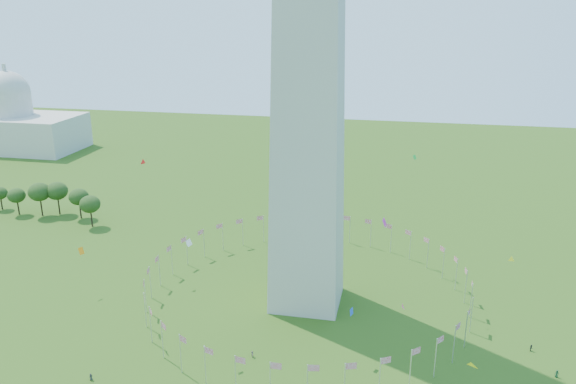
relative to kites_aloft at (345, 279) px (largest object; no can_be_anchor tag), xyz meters
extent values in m
cylinder|color=silver|center=(28.23, 24.08, -14.69)|extent=(0.24, 0.24, 9.00)
cylinder|color=silver|center=(27.62, 31.03, -14.69)|extent=(0.24, 0.24, 9.00)
cylinder|color=silver|center=(25.82, 37.76, -14.69)|extent=(0.24, 0.24, 9.00)
cylinder|color=silver|center=(22.87, 44.08, -14.69)|extent=(0.24, 0.24, 9.00)
cylinder|color=silver|center=(18.87, 49.80, -14.69)|extent=(0.24, 0.24, 9.00)
cylinder|color=silver|center=(13.94, 54.73, -14.69)|extent=(0.24, 0.24, 9.00)
cylinder|color=silver|center=(8.23, 58.72, -14.69)|extent=(0.24, 0.24, 9.00)
cylinder|color=silver|center=(1.91, 61.67, -14.69)|extent=(0.24, 0.24, 9.00)
cylinder|color=silver|center=(-4.82, 63.48, -14.69)|extent=(0.24, 0.24, 9.00)
cylinder|color=silver|center=(-11.77, 64.08, -14.69)|extent=(0.24, 0.24, 9.00)
cylinder|color=silver|center=(-18.72, 63.48, -14.69)|extent=(0.24, 0.24, 9.00)
cylinder|color=silver|center=(-25.45, 61.67, -14.69)|extent=(0.24, 0.24, 9.00)
cylinder|color=silver|center=(-31.77, 58.72, -14.69)|extent=(0.24, 0.24, 9.00)
cylinder|color=silver|center=(-37.48, 54.73, -14.69)|extent=(0.24, 0.24, 9.00)
cylinder|color=silver|center=(-42.41, 49.80, -14.69)|extent=(0.24, 0.24, 9.00)
cylinder|color=silver|center=(-46.41, 44.08, -14.69)|extent=(0.24, 0.24, 9.00)
cylinder|color=silver|center=(-49.36, 37.76, -14.69)|extent=(0.24, 0.24, 9.00)
cylinder|color=silver|center=(-51.16, 31.03, -14.69)|extent=(0.24, 0.24, 9.00)
cylinder|color=silver|center=(-51.77, 24.08, -14.69)|extent=(0.24, 0.24, 9.00)
cylinder|color=silver|center=(-51.16, 17.14, -14.69)|extent=(0.24, 0.24, 9.00)
cylinder|color=silver|center=(-49.36, 10.40, -14.69)|extent=(0.24, 0.24, 9.00)
cylinder|color=silver|center=(-46.41, 4.08, -14.69)|extent=(0.24, 0.24, 9.00)
cylinder|color=silver|center=(-42.41, -1.63, -14.69)|extent=(0.24, 0.24, 9.00)
cylinder|color=silver|center=(-37.48, -6.56, -14.69)|extent=(0.24, 0.24, 9.00)
cylinder|color=silver|center=(-31.77, -10.56, -14.69)|extent=(0.24, 0.24, 9.00)
cylinder|color=silver|center=(-25.45, -13.50, -14.69)|extent=(0.24, 0.24, 9.00)
cylinder|color=silver|center=(-18.72, -15.31, -14.69)|extent=(0.24, 0.24, 9.00)
cylinder|color=silver|center=(-11.77, -15.92, -14.69)|extent=(0.24, 0.24, 9.00)
cylinder|color=silver|center=(1.91, -13.50, -14.69)|extent=(0.24, 0.24, 9.00)
cylinder|color=silver|center=(8.23, -10.56, -14.69)|extent=(0.24, 0.24, 9.00)
cylinder|color=silver|center=(13.94, -6.56, -14.69)|extent=(0.24, 0.24, 9.00)
cylinder|color=silver|center=(18.87, -1.63, -14.69)|extent=(0.24, 0.24, 9.00)
cylinder|color=silver|center=(22.87, 4.08, -14.69)|extent=(0.24, 0.24, 9.00)
cylinder|color=silver|center=(25.82, 10.40, -14.69)|extent=(0.24, 0.24, 9.00)
cylinder|color=silver|center=(27.62, 17.14, -14.69)|extent=(0.24, 0.24, 9.00)
imported|color=gray|center=(-18.99, -2.43, -18.46)|extent=(1.15, 1.47, 1.46)
imported|color=#292929|center=(-48.69, -16.62, -18.45)|extent=(0.83, 0.88, 1.49)
imported|color=#1C4625|center=(43.23, 3.38, -18.38)|extent=(0.82, 0.58, 1.63)
imported|color=black|center=(40.03, 12.08, -18.41)|extent=(0.76, 0.89, 1.57)
plane|color=yellow|center=(24.58, -10.07, -9.71)|extent=(1.86, 2.29, 2.29)
plane|color=white|center=(-32.48, -1.03, 5.63)|extent=(0.22, 1.79, 1.78)
plane|color=red|center=(-58.12, 32.45, 12.76)|extent=(0.93, 1.58, 1.83)
plane|color=green|center=(-4.51, 20.11, -6.90)|extent=(1.28, 0.50, 1.38)
plane|color=#CC2699|center=(7.34, -4.82, 14.76)|extent=(1.34, 1.35, 1.79)
plane|color=green|center=(12.77, 30.33, 18.39)|extent=(1.11, 0.90, 1.28)
plane|color=#CC2699|center=(11.78, -2.12, -3.62)|extent=(0.75, 1.24, 1.34)
plane|color=blue|center=(1.54, 1.24, -7.86)|extent=(1.47, 0.98, 1.69)
plane|color=orange|center=(-69.65, 16.96, -7.50)|extent=(0.99, 1.86, 1.89)
plane|color=yellow|center=(32.95, 9.49, 3.22)|extent=(1.16, 0.31, 1.14)
ellipsoid|color=#2F521B|center=(-134.62, 68.76, -14.96)|extent=(5.42, 5.42, 8.46)
ellipsoid|color=#2F521B|center=(-124.87, 65.15, -14.34)|extent=(6.21, 6.21, 9.71)
ellipsoid|color=#2F521B|center=(-115.79, 65.70, -13.16)|extent=(7.73, 7.73, 12.07)
ellipsoid|color=#2F521B|center=(-110.65, 68.49, -13.26)|extent=(7.59, 7.59, 11.86)
ellipsoid|color=#2F521B|center=(-100.78, 66.30, -13.84)|extent=(6.86, 6.86, 10.71)
ellipsoid|color=#2F521B|center=(-92.58, 59.71, -13.75)|extent=(6.97, 6.97, 10.88)
camera|label=1|loc=(9.48, -102.02, 51.86)|focal=35.00mm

